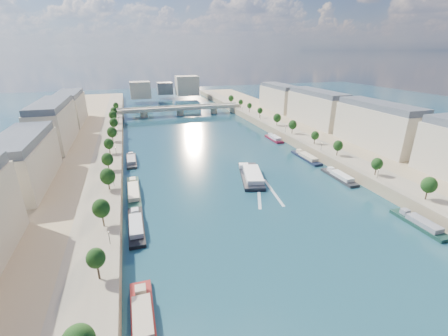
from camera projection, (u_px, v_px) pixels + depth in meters
ground at (220, 160)px, 161.45m from camera, size 700.00×700.00×0.00m
quay_left at (73, 171)px, 140.50m from camera, size 44.00×520.00×5.00m
quay_right at (334, 144)px, 180.56m from camera, size 44.00×520.00×5.00m
pave_left at (106, 162)px, 143.74m from camera, size 14.00×520.00×0.10m
pave_right at (313, 142)px, 175.46m from camera, size 14.00×520.00×0.10m
trees_left at (109, 150)px, 144.09m from camera, size 4.80×268.80×8.26m
trees_right at (301, 129)px, 181.79m from camera, size 4.80×268.80×8.26m
lamps_left at (115, 163)px, 135.11m from camera, size 0.36×200.36×4.28m
lamps_right at (302, 136)px, 177.64m from camera, size 0.36×200.36×4.28m
buildings_left at (41, 138)px, 142.44m from camera, size 16.00×226.00×23.20m
buildings_right at (342, 116)px, 189.73m from camera, size 16.00×226.00×23.20m
skyline at (169, 87)px, 351.92m from camera, size 79.00×42.00×22.00m
bridge at (180, 110)px, 271.65m from camera, size 112.00×12.00×8.15m
tour_barge at (251, 175)px, 138.43m from camera, size 16.46×32.07×4.19m
wake at (266, 193)px, 124.20m from camera, size 14.20×25.92×0.04m
moored_barges_left at (136, 225)px, 99.90m from camera, size 5.00×156.74×3.60m
moored_barges_right at (347, 181)px, 133.16m from camera, size 5.00×157.01×3.60m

